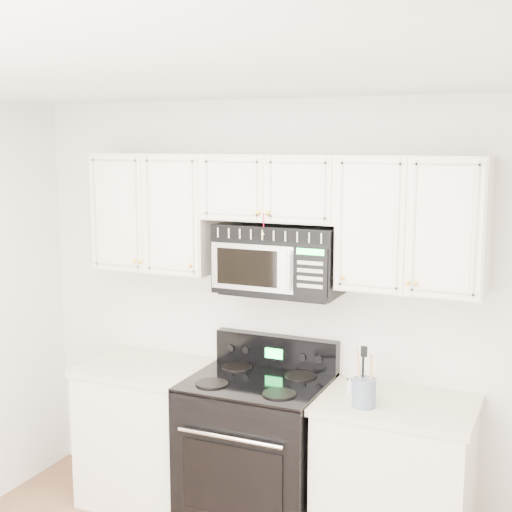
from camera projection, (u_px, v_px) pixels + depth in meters
The scene contains 9 objects.
room at pixel (127, 400), 2.91m from camera, with size 3.51×3.51×2.61m.
base_cabinet_left at pixel (153, 437), 4.67m from camera, with size 0.86×0.65×0.92m.
base_cabinet_right at pixel (395, 485), 4.02m from camera, with size 0.86×0.65×0.92m.
range at pixel (257, 451), 4.33m from camera, with size 0.81×0.74×1.13m.
upper_cabinets at pixel (275, 211), 4.24m from camera, with size 2.44×0.37×0.75m.
microwave at pixel (280, 258), 4.24m from camera, with size 0.74×0.42×0.41m.
utensil_crock at pixel (364, 392), 3.85m from camera, with size 0.13×0.13×0.34m.
shaker_salt at pixel (362, 387), 4.01m from camera, with size 0.05×0.05×0.11m.
shaker_pepper at pixel (350, 386), 4.05m from camera, with size 0.04×0.04×0.10m.
Camera 1 is at (1.61, -2.32, 2.34)m, focal length 50.00 mm.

